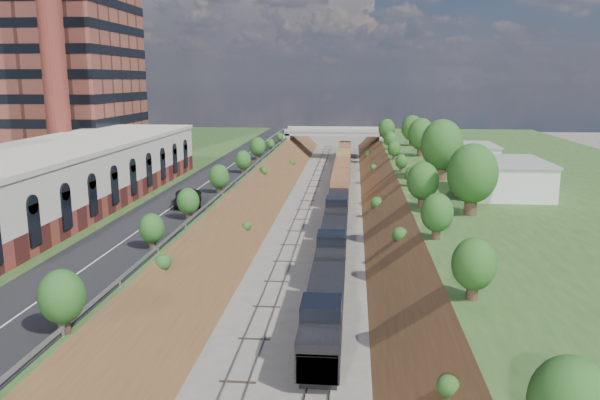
% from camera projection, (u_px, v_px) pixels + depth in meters
% --- Properties ---
extents(platform_left, '(44.00, 180.00, 5.00)m').
position_uv_depth(platform_left, '(98.00, 194.00, 86.33)').
color(platform_left, '#2F4F20').
rests_on(platform_left, ground).
extents(platform_right, '(44.00, 180.00, 5.00)m').
position_uv_depth(platform_right, '(559.00, 202.00, 80.46)').
color(platform_right, '#2F4F20').
rests_on(platform_right, ground).
extents(embankment_left, '(10.00, 180.00, 10.00)m').
position_uv_depth(embankment_left, '(245.00, 213.00, 84.88)').
color(embankment_left, brown).
rests_on(embankment_left, ground).
extents(embankment_right, '(10.00, 180.00, 10.00)m').
position_uv_depth(embankment_right, '(398.00, 216.00, 82.93)').
color(embankment_right, brown).
rests_on(embankment_right, ground).
extents(rail_left_track, '(1.58, 180.00, 0.18)m').
position_uv_depth(rail_left_track, '(302.00, 214.00, 84.12)').
color(rail_left_track, gray).
rests_on(rail_left_track, ground).
extents(rail_right_track, '(1.58, 180.00, 0.18)m').
position_uv_depth(rail_right_track, '(338.00, 214.00, 83.66)').
color(rail_right_track, gray).
rests_on(rail_right_track, ground).
extents(road, '(8.00, 180.00, 0.10)m').
position_uv_depth(road, '(213.00, 178.00, 84.26)').
color(road, black).
rests_on(road, platform_left).
extents(guardrail, '(0.10, 171.00, 0.70)m').
position_uv_depth(guardrail, '(241.00, 176.00, 83.60)').
color(guardrail, '#99999E').
rests_on(guardrail, platform_left).
extents(commercial_building, '(14.30, 62.30, 7.00)m').
position_uv_depth(commercial_building, '(51.00, 179.00, 63.22)').
color(commercial_building, maroon).
rests_on(commercial_building, platform_left).
extents(smokestack, '(3.20, 3.20, 40.00)m').
position_uv_depth(smokestack, '(51.00, 34.00, 78.13)').
color(smokestack, maroon).
rests_on(smokestack, platform_left).
extents(overpass, '(24.50, 8.30, 7.40)m').
position_uv_depth(overpass, '(335.00, 138.00, 143.36)').
color(overpass, gray).
rests_on(overpass, ground).
extents(white_building_near, '(9.00, 12.00, 4.00)m').
position_uv_depth(white_building_near, '(506.00, 178.00, 72.59)').
color(white_building_near, silver).
rests_on(white_building_near, platform_right).
extents(white_building_far, '(8.00, 10.00, 3.60)m').
position_uv_depth(white_building_far, '(468.00, 157.00, 94.13)').
color(white_building_far, silver).
rests_on(white_building_far, platform_right).
extents(tree_right_large, '(5.25, 5.25, 7.61)m').
position_uv_depth(tree_right_large, '(472.00, 174.00, 60.98)').
color(tree_right_large, '#473323').
rests_on(tree_right_large, platform_right).
extents(tree_left_crest, '(2.45, 2.45, 3.55)m').
position_uv_depth(tree_left_crest, '(137.00, 241.00, 44.52)').
color(tree_left_crest, '#473323').
rests_on(tree_left_crest, platform_left).
extents(freight_train, '(2.77, 112.08, 4.55)m').
position_uv_depth(freight_train, '(340.00, 187.00, 91.97)').
color(freight_train, black).
rests_on(freight_train, ground).
extents(suv, '(4.33, 6.84, 1.76)m').
position_uv_depth(suv, '(188.00, 198.00, 65.76)').
color(suv, black).
rests_on(suv, road).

